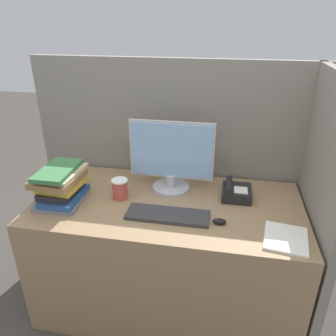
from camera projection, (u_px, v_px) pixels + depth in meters
name	position (u px, v px, depth m)	size (l,w,h in m)	color
cubicle_panel_rear	(179.00, 171.00, 2.24)	(1.92, 0.04, 1.49)	gray
cubicle_panel_right	(314.00, 214.00, 1.77)	(0.04, 0.82, 1.49)	gray
desk	(167.00, 254.00, 2.03)	(1.52, 0.76, 0.74)	#937551
monitor	(171.00, 159.00, 1.94)	(0.50, 0.23, 0.43)	#B7B7BC
keyboard	(168.00, 215.00, 1.74)	(0.44, 0.15, 0.02)	#333333
mouse	(219.00, 221.00, 1.67)	(0.07, 0.04, 0.03)	black
coffee_cup	(120.00, 189.00, 1.89)	(0.09, 0.09, 0.12)	#BF4C3F
book_stack	(61.00, 185.00, 1.84)	(0.25, 0.31, 0.21)	slate
desk_telephone	(236.00, 192.00, 1.91)	(0.17, 0.18, 0.10)	black
paper_pile	(286.00, 238.00, 1.56)	(0.23, 0.25, 0.01)	white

